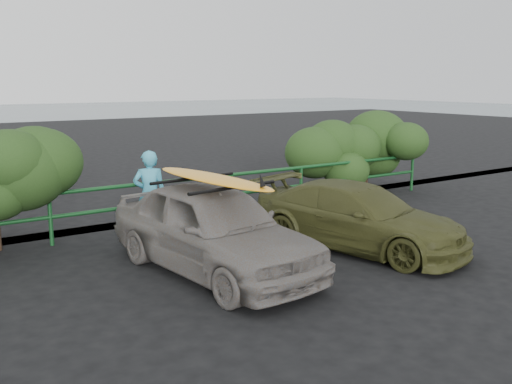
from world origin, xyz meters
TOP-DOWN VIEW (x-y plane):
  - ground at (0.00, 0.00)m, footprint 80.00×80.00m
  - guardrail at (0.00, 5.00)m, footprint 14.00×0.08m
  - shrub_right at (5.00, 5.50)m, footprint 3.20×2.40m
  - sedan at (-1.18, 1.97)m, footprint 2.19×4.45m
  - olive_vehicle at (1.73, 1.66)m, footprint 2.79×4.47m
  - man at (-1.21, 4.44)m, footprint 0.76×0.64m
  - roof_rack at (-1.18, 1.97)m, footprint 1.75×1.32m
  - surfboard at (-1.18, 1.97)m, footprint 0.93×2.98m

SIDE VIEW (x-z plane):
  - ground at x=0.00m, z-range 0.00..0.00m
  - guardrail at x=0.00m, z-range 0.00..1.04m
  - olive_vehicle at x=1.73m, z-range 0.00..1.21m
  - sedan at x=-1.18m, z-range 0.00..1.46m
  - man at x=-1.21m, z-range 0.00..1.76m
  - shrub_right at x=5.00m, z-range 0.00..2.02m
  - roof_rack at x=-1.18m, z-range 1.46..1.51m
  - surfboard at x=-1.18m, z-range 1.51..1.60m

